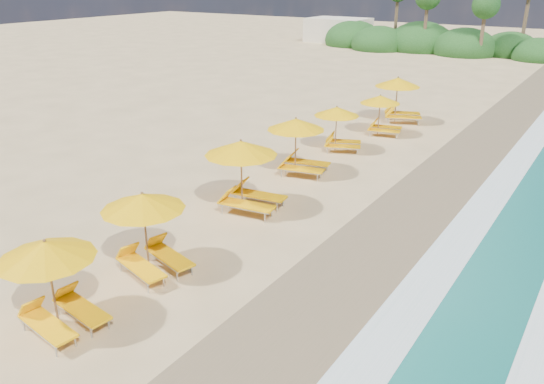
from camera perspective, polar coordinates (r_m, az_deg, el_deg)
name	(u,v)px	position (r m, az deg, el deg)	size (l,w,h in m)	color
ground	(272,226)	(18.06, 0.00, -3.53)	(160.00, 160.00, 0.00)	tan
wet_sand	(385,258)	(16.44, 11.80, -6.74)	(4.00, 160.00, 0.01)	#7B6449
surf_foam	(480,284)	(15.83, 20.97, -8.96)	(4.00, 160.00, 0.01)	white
station_2	(55,280)	(13.52, -21.83, -8.56)	(2.62, 2.47, 2.25)	olive
station_3	(148,228)	(15.24, -12.83, -3.73)	(2.90, 2.80, 2.34)	olive
station_4	(246,171)	(18.79, -2.69, 2.21)	(3.02, 2.86, 2.56)	olive
station_5	(300,142)	(22.36, 2.94, 5.21)	(2.92, 2.81, 2.40)	olive
station_6	(340,126)	(25.66, 7.10, 6.92)	(2.79, 2.77, 2.13)	olive
station_7	(382,112)	(28.68, 11.50, 8.19)	(2.58, 2.49, 2.08)	olive
station_8	(400,97)	(31.45, 13.28, 9.71)	(3.32, 3.29, 2.53)	olive
treeline	(429,42)	(62.45, 16.11, 14.88)	(25.80, 8.80, 9.74)	#163D14
beach_building	(338,30)	(69.26, 6.96, 16.49)	(7.00, 5.00, 2.80)	beige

